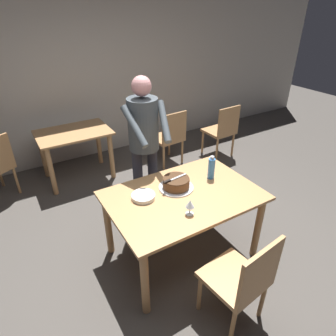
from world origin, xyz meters
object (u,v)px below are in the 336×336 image
object	(u,v)px
background_chair_0	(169,136)
background_chair_1	(222,129)
person_cutting_cake	(144,138)
chair_near_side	(242,279)
main_dining_table	(183,204)
plate_stack	(143,196)
water_bottle	(211,168)
cake_on_platter	(176,183)
background_table	(75,142)
cake_knife	(170,180)
wine_glass_near	(190,204)

from	to	relation	value
background_chair_0	background_chair_1	xyz separation A→B (m)	(0.89, -0.21, 0.00)
person_cutting_cake	chair_near_side	bearing A→B (deg)	-89.29
main_dining_table	background_chair_0	world-z (taller)	background_chair_0
plate_stack	water_bottle	size ratio (longest dim) A/B	0.88
cake_on_platter	water_bottle	xyz separation A→B (m)	(0.41, -0.03, 0.06)
background_chair_0	water_bottle	bearing A→B (deg)	-107.05
main_dining_table	chair_near_side	distance (m)	0.87
plate_stack	chair_near_side	world-z (taller)	chair_near_side
cake_on_platter	plate_stack	bearing A→B (deg)	178.00
background_table	background_chair_1	bearing A→B (deg)	-13.95
cake_knife	background_chair_0	bearing A→B (deg)	58.81
cake_on_platter	chair_near_side	bearing A→B (deg)	-91.51
water_bottle	background_table	bearing A→B (deg)	113.74
cake_knife	background_chair_1	distance (m)	2.37
main_dining_table	chair_near_side	bearing A→B (deg)	-91.81
cake_on_platter	background_chair_0	bearing A→B (deg)	60.57
water_bottle	background_chair_1	size ratio (longest dim) A/B	0.28
cake_knife	main_dining_table	bearing A→B (deg)	-59.26
background_table	person_cutting_cake	bearing A→B (deg)	-73.12
plate_stack	person_cutting_cake	bearing A→B (deg)	61.17
plate_stack	background_chair_1	xyz separation A→B (m)	(2.15, 1.38, -0.28)
cake_on_platter	background_chair_1	world-z (taller)	background_chair_1
main_dining_table	plate_stack	bearing A→B (deg)	157.90
chair_near_side	plate_stack	bearing A→B (deg)	107.88
chair_near_side	background_table	distance (m)	2.99
main_dining_table	person_cutting_cake	xyz separation A→B (m)	(-0.05, 0.70, 0.44)
background_chair_0	background_chair_1	bearing A→B (deg)	-13.48
plate_stack	wine_glass_near	bearing A→B (deg)	-60.32
person_cutting_cake	background_chair_0	size ratio (longest dim) A/B	1.91
background_chair_1	water_bottle	bearing A→B (deg)	-134.44
wine_glass_near	water_bottle	distance (m)	0.64
main_dining_table	plate_stack	world-z (taller)	plate_stack
main_dining_table	cake_on_platter	bearing A→B (deg)	90.54
wine_glass_near	water_bottle	xyz separation A→B (m)	(0.52, 0.37, 0.01)
wine_glass_near	person_cutting_cake	distance (m)	0.99
background_chair_1	cake_on_platter	bearing A→B (deg)	-142.24
water_bottle	background_chair_0	bearing A→B (deg)	72.95
plate_stack	person_cutting_cake	distance (m)	0.70
person_cutting_cake	plate_stack	bearing A→B (deg)	-118.83
cake_knife	background_table	world-z (taller)	cake_knife
background_chair_1	chair_near_side	bearing A→B (deg)	-127.45
wine_glass_near	main_dining_table	bearing A→B (deg)	66.45
cake_on_platter	water_bottle	bearing A→B (deg)	-3.96
background_chair_0	cake_knife	bearing A→B (deg)	-121.19
cake_on_platter	background_chair_0	world-z (taller)	background_chair_0
water_bottle	background_table	distance (m)	2.19
water_bottle	chair_near_side	bearing A→B (deg)	-114.16
background_table	background_chair_0	world-z (taller)	background_chair_0
main_dining_table	plate_stack	size ratio (longest dim) A/B	6.47
plate_stack	wine_glass_near	world-z (taller)	wine_glass_near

